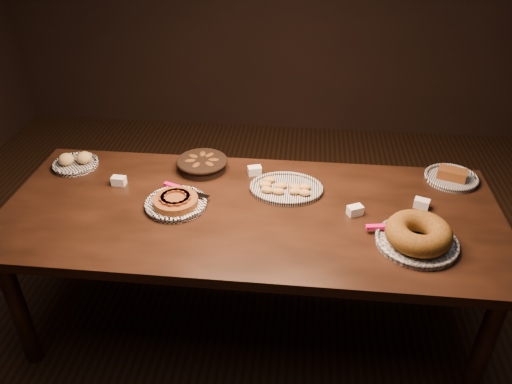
# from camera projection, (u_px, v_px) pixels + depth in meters

# --- Properties ---
(ground) EXTENTS (5.00, 5.00, 0.00)m
(ground) POSITION_uv_depth(u_px,v_px,m) (251.00, 319.00, 2.81)
(ground) COLOR black
(ground) RESTS_ON ground
(buffet_table) EXTENTS (2.40, 1.00, 0.75)m
(buffet_table) POSITION_uv_depth(u_px,v_px,m) (250.00, 222.00, 2.44)
(buffet_table) COLOR black
(buffet_table) RESTS_ON ground
(apple_tart_plate) EXTENTS (0.31, 0.31, 0.06)m
(apple_tart_plate) POSITION_uv_depth(u_px,v_px,m) (176.00, 202.00, 2.41)
(apple_tart_plate) COLOR white
(apple_tart_plate) RESTS_ON buffet_table
(madeleine_platter) EXTENTS (0.37, 0.30, 0.04)m
(madeleine_platter) POSITION_uv_depth(u_px,v_px,m) (286.00, 188.00, 2.53)
(madeleine_platter) COLOR black
(madeleine_platter) RESTS_ON buffet_table
(bundt_cake_plate) EXTENTS (0.40, 0.36, 0.11)m
(bundt_cake_plate) POSITION_uv_depth(u_px,v_px,m) (418.00, 236.00, 2.15)
(bundt_cake_plate) COLOR black
(bundt_cake_plate) RESTS_ON buffet_table
(croissant_basket) EXTENTS (0.33, 0.33, 0.07)m
(croissant_basket) POSITION_uv_depth(u_px,v_px,m) (202.00, 163.00, 2.70)
(croissant_basket) COLOR black
(croissant_basket) RESTS_ON buffet_table
(bread_roll_plate) EXTENTS (0.25, 0.25, 0.08)m
(bread_roll_plate) POSITION_uv_depth(u_px,v_px,m) (75.00, 162.00, 2.74)
(bread_roll_plate) COLOR white
(bread_roll_plate) RESTS_ON buffet_table
(loaf_plate) EXTENTS (0.27, 0.27, 0.06)m
(loaf_plate) POSITION_uv_depth(u_px,v_px,m) (451.00, 177.00, 2.62)
(loaf_plate) COLOR black
(loaf_plate) RESTS_ON buffet_table
(tent_cards) EXTENTS (1.60, 0.41, 0.04)m
(tent_cards) POSITION_uv_depth(u_px,v_px,m) (263.00, 193.00, 2.48)
(tent_cards) COLOR white
(tent_cards) RESTS_ON buffet_table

